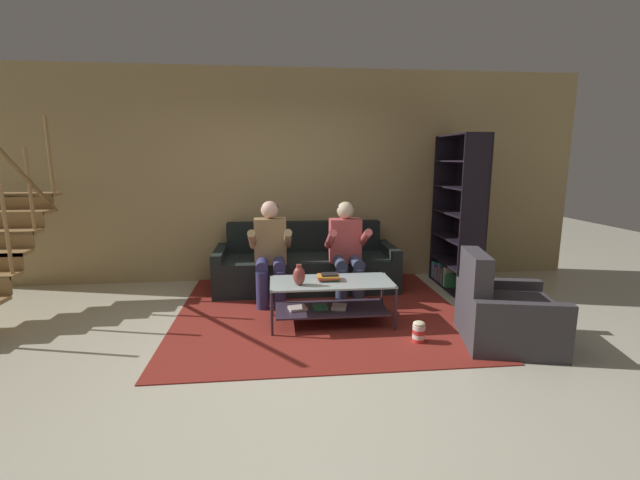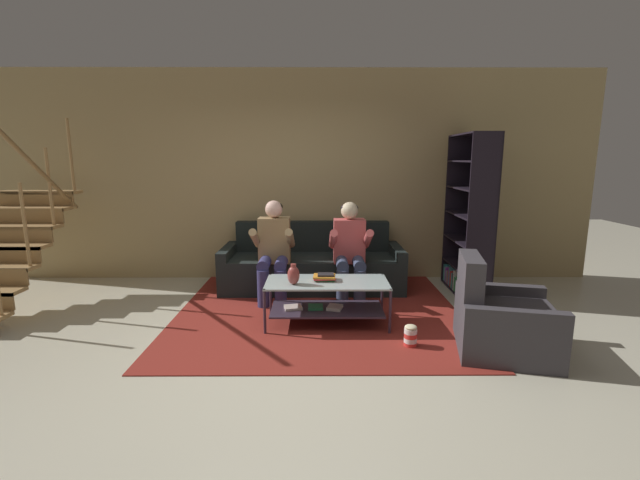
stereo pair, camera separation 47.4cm
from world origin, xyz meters
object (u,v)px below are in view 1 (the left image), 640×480
person_seated_right (347,247)px  vase (299,275)px  couch (306,267)px  book_stack (329,277)px  armchair (504,314)px  popcorn_tub (419,332)px  coffee_table (330,296)px  bookshelf (459,225)px  person_seated_left (270,248)px

person_seated_right → vase: person_seated_right is taller
couch → book_stack: couch is taller
person_seated_right → armchair: bearing=-48.8°
popcorn_tub → armchair: bearing=-6.1°
coffee_table → popcorn_tub: bearing=-36.0°
armchair → popcorn_tub: 0.80m
armchair → couch: bearing=131.3°
bookshelf → armchair: bookshelf is taller
coffee_table → couch: bearing=96.9°
couch → popcorn_tub: (0.92, -1.85, -0.19)m
popcorn_tub → coffee_table: bearing=144.0°
person_seated_right → bookshelf: bookshelf is taller
couch → person_seated_left: size_ratio=1.95×
person_seated_left → bookshelf: size_ratio=0.60×
coffee_table → book_stack: size_ratio=5.34×
couch → coffee_table: size_ratio=1.87×
couch → vase: size_ratio=11.19×
couch → book_stack: bearing=-83.5°
person_seated_left → popcorn_tub: person_seated_left is taller
armchair → person_seated_right: bearing=131.2°
person_seated_left → coffee_table: bearing=-52.0°
vase → bookshelf: bookshelf is taller
person_seated_right → coffee_table: person_seated_right is taller
person_seated_left → coffee_table: (0.61, -0.79, -0.36)m
couch → person_seated_right: bearing=-48.2°
coffee_table → popcorn_tub: (0.76, -0.56, -0.20)m
couch → bookshelf: (2.03, -0.15, 0.55)m
coffee_table → armchair: (1.55, -0.64, -0.03)m
person_seated_right → couch: bearing=131.8°
person_seated_right → coffee_table: (-0.30, -0.79, -0.35)m
couch → bookshelf: size_ratio=1.17×
couch → bookshelf: bookshelf is taller
vase → armchair: bearing=-15.9°
coffee_table → book_stack: 0.19m
vase → popcorn_tub: (1.09, -0.45, -0.46)m
person_seated_left → coffee_table: size_ratio=0.96×
popcorn_tub → book_stack: bearing=142.9°
book_stack → bookshelf: 2.22m
person_seated_left → popcorn_tub: bearing=-44.2°
vase → couch: bearing=83.1°
bookshelf → coffee_table: bearing=-148.4°
person_seated_left → coffee_table: 1.06m
coffee_table → person_seated_left: bearing=128.0°
vase → popcorn_tub: vase is taller
book_stack → person_seated_left: bearing=128.5°
person_seated_right → coffee_table: 0.91m
bookshelf → armchair: bearing=-100.2°
couch → popcorn_tub: 2.08m
person_seated_left → vase: size_ratio=5.75×
person_seated_left → popcorn_tub: (1.38, -1.34, -0.56)m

